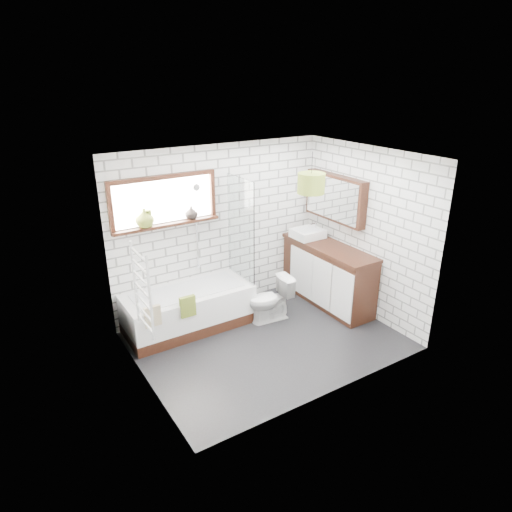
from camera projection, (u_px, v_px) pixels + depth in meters
floor at (267, 341)px, 6.27m from camera, size 3.40×2.60×0.01m
ceiling at (269, 157)px, 5.33m from camera, size 3.40×2.60×0.01m
wall_back at (220, 229)px, 6.82m from camera, size 3.40×0.01×2.50m
wall_front at (337, 295)px, 4.78m from camera, size 3.40×0.01×2.50m
wall_left at (138, 287)px, 4.95m from camera, size 0.01×2.60×2.50m
wall_right at (365, 233)px, 6.64m from camera, size 0.01×2.60×2.50m
window at (165, 202)px, 6.16m from camera, size 1.52×0.16×0.68m
towel_radiator at (142, 290)px, 4.99m from camera, size 0.06×0.52×1.00m
mirror_cabinet at (335, 198)px, 6.92m from camera, size 0.16×1.20×0.70m
shower_riser at (196, 228)px, 6.55m from camera, size 0.02×0.02×1.30m
bathtub at (189, 309)px, 6.49m from camera, size 1.80×0.79×0.58m
shower_screen at (241, 229)px, 6.54m from camera, size 0.02×0.72×1.50m
towel_green at (188, 306)px, 5.99m from camera, size 0.21×0.06×0.29m
towel_beige at (153, 316)px, 5.76m from camera, size 0.21×0.05×0.28m
vanity at (328, 274)px, 7.14m from camera, size 0.55×1.70×0.97m
basin at (308, 233)px, 7.26m from camera, size 0.46×0.41×0.14m
tap at (316, 228)px, 7.32m from camera, size 0.03×0.03×0.17m
toilet at (270, 300)px, 6.67m from camera, size 0.44×0.69×0.66m
vase_olive at (145, 219)px, 6.06m from camera, size 0.31×0.31×0.26m
vase_dark at (191, 214)px, 6.40m from camera, size 0.19×0.19×0.19m
bottle at (149, 220)px, 6.09m from camera, size 0.09×0.09×0.22m
pendant at (311, 183)px, 5.84m from camera, size 0.36×0.36×0.26m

